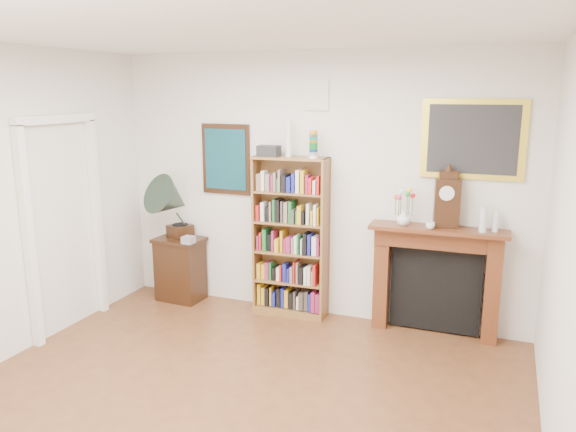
# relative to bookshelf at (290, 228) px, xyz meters

# --- Properties ---
(room) EXTENTS (4.51, 5.01, 2.81)m
(room) POSITION_rel_bookshelf_xyz_m (0.23, -2.34, 0.44)
(room) COLOR #56301A
(room) RESTS_ON ground
(door_casing) EXTENTS (0.08, 1.02, 2.17)m
(door_casing) POSITION_rel_bookshelf_xyz_m (-1.98, -1.14, 0.30)
(door_casing) COLOR white
(door_casing) RESTS_ON left_wall
(teal_poster) EXTENTS (0.58, 0.04, 0.78)m
(teal_poster) POSITION_rel_bookshelf_xyz_m (-0.82, 0.14, 0.69)
(teal_poster) COLOR black
(teal_poster) RESTS_ON back_wall
(small_picture) EXTENTS (0.26, 0.04, 0.30)m
(small_picture) POSITION_rel_bookshelf_xyz_m (0.23, 0.14, 1.39)
(small_picture) COLOR white
(small_picture) RESTS_ON back_wall
(gilt_painting) EXTENTS (0.95, 0.04, 0.75)m
(gilt_painting) POSITION_rel_bookshelf_xyz_m (1.78, 0.14, 0.99)
(gilt_painting) COLOR gold
(gilt_painting) RESTS_ON back_wall
(bookshelf) EXTENTS (0.81, 0.32, 1.99)m
(bookshelf) POSITION_rel_bookshelf_xyz_m (0.00, 0.00, 0.00)
(bookshelf) COLOR brown
(bookshelf) RESTS_ON floor
(side_cabinet) EXTENTS (0.56, 0.42, 0.74)m
(side_cabinet) POSITION_rel_bookshelf_xyz_m (-1.35, -0.05, -0.59)
(side_cabinet) COLOR black
(side_cabinet) RESTS_ON floor
(fireplace) EXTENTS (1.32, 0.35, 1.11)m
(fireplace) POSITION_rel_bookshelf_xyz_m (1.53, 0.06, -0.31)
(fireplace) COLOR #542413
(fireplace) RESTS_ON floor
(gramophone) EXTENTS (0.64, 0.71, 0.77)m
(gramophone) POSITION_rel_bookshelf_xyz_m (-1.37, -0.13, 0.21)
(gramophone) COLOR black
(gramophone) RESTS_ON side_cabinet
(cd_stack) EXTENTS (0.13, 0.13, 0.08)m
(cd_stack) POSITION_rel_bookshelf_xyz_m (-1.13, -0.21, -0.19)
(cd_stack) COLOR #B0B0BD
(cd_stack) RESTS_ON side_cabinet
(mantel_clock) EXTENTS (0.26, 0.18, 0.55)m
(mantel_clock) POSITION_rel_bookshelf_xyz_m (1.59, 0.04, 0.41)
(mantel_clock) COLOR black
(mantel_clock) RESTS_ON fireplace
(flower_vase) EXTENTS (0.18, 0.18, 0.14)m
(flower_vase) POSITION_rel_bookshelf_xyz_m (1.19, -0.01, 0.22)
(flower_vase) COLOR white
(flower_vase) RESTS_ON fireplace
(teacup) EXTENTS (0.11, 0.11, 0.07)m
(teacup) POSITION_rel_bookshelf_xyz_m (1.46, -0.08, 0.18)
(teacup) COLOR silver
(teacup) RESTS_ON fireplace
(bottle_left) EXTENTS (0.07, 0.07, 0.24)m
(bottle_left) POSITION_rel_bookshelf_xyz_m (1.93, -0.02, 0.26)
(bottle_left) COLOR silver
(bottle_left) RESTS_ON fireplace
(bottle_right) EXTENTS (0.06, 0.06, 0.20)m
(bottle_right) POSITION_rel_bookshelf_xyz_m (2.04, 0.03, 0.24)
(bottle_right) COLOR silver
(bottle_right) RESTS_ON fireplace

